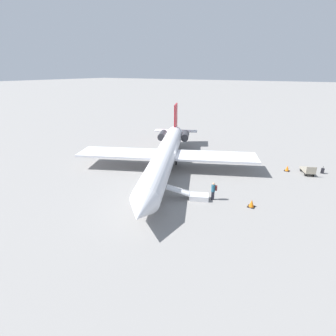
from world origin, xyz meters
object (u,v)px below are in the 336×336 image
airplane_main (166,154)px  suitcase (323,171)px  boarding_stairs (195,196)px  luggage_cart (308,170)px  passenger (214,190)px

airplane_main → suitcase: bearing=92.3°
boarding_stairs → luggage_cart: (-12.64, 8.61, 0.09)m
airplane_main → boarding_stairs: bearing=25.8°
boarding_stairs → suitcase: (-13.80, 10.11, -0.04)m
airplane_main → passenger: 9.52m
airplane_main → passenger: size_ratio=15.82×
boarding_stairs → luggage_cart: 15.29m
passenger → suitcase: bearing=-147.2°
passenger → luggage_cart: size_ratio=0.71×
airplane_main → boarding_stairs: size_ratio=6.75×
suitcase → passenger: bearing=-33.4°
airplane_main → boarding_stairs: airplane_main is taller
luggage_cart → suitcase: 1.90m
passenger → airplane_main: bearing=-54.4°
suitcase → boarding_stairs: bearing=-36.2°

